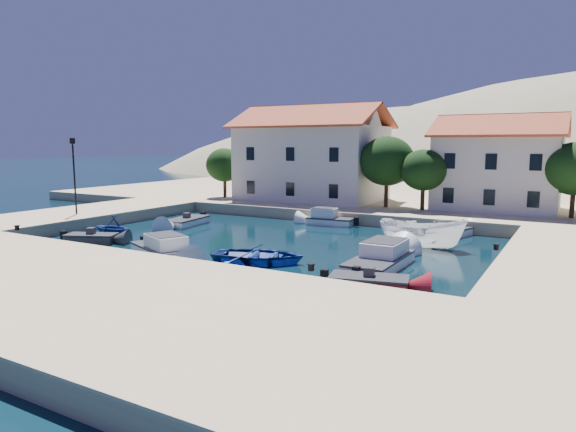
% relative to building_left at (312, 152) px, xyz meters
% --- Properties ---
extents(ground, '(400.00, 400.00, 0.00)m').
position_rel_building_left_xyz_m(ground, '(6.00, -28.00, -5.94)').
color(ground, black).
rests_on(ground, ground).
extents(quay_south, '(52.00, 12.00, 1.00)m').
position_rel_building_left_xyz_m(quay_south, '(6.00, -34.00, -5.44)').
color(quay_south, '#C9B289').
rests_on(quay_south, ground).
extents(quay_west, '(8.00, 20.00, 1.00)m').
position_rel_building_left_xyz_m(quay_west, '(-13.00, -18.00, -5.44)').
color(quay_west, '#C9B289').
rests_on(quay_west, ground).
extents(quay_north, '(80.00, 36.00, 1.00)m').
position_rel_building_left_xyz_m(quay_north, '(8.00, 10.00, -5.44)').
color(quay_north, '#C9B289').
rests_on(quay_north, ground).
extents(building_left, '(14.70, 9.45, 9.70)m').
position_rel_building_left_xyz_m(building_left, '(0.00, 0.00, 0.00)').
color(building_left, silver).
rests_on(building_left, quay_north).
extents(building_mid, '(10.50, 8.40, 8.30)m').
position_rel_building_left_xyz_m(building_mid, '(18.00, 1.00, -0.71)').
color(building_mid, silver).
rests_on(building_mid, quay_north).
extents(trees, '(37.30, 5.30, 6.45)m').
position_rel_building_left_xyz_m(trees, '(10.51, -2.54, -1.10)').
color(trees, '#382314').
rests_on(trees, quay_north).
extents(lamppost, '(0.35, 0.25, 6.22)m').
position_rel_building_left_xyz_m(lamppost, '(-11.50, -20.00, -1.18)').
color(lamppost, black).
rests_on(lamppost, quay_west).
extents(bollards, '(29.36, 9.56, 0.30)m').
position_rel_building_left_xyz_m(bollards, '(8.80, -24.13, -4.79)').
color(bollards, black).
rests_on(bollards, ground).
extents(motorboat_grey_sw, '(3.72, 2.76, 1.25)m').
position_rel_building_left_xyz_m(motorboat_grey_sw, '(-4.54, -24.27, -5.64)').
color(motorboat_grey_sw, '#323237').
rests_on(motorboat_grey_sw, ground).
extents(cabin_cruiser_south, '(5.45, 3.98, 1.60)m').
position_rel_building_left_xyz_m(cabin_cruiser_south, '(2.62, -24.98, -5.46)').
color(cabin_cruiser_south, white).
rests_on(cabin_cruiser_south, ground).
extents(rowboat_south, '(6.24, 5.28, 1.10)m').
position_rel_building_left_xyz_m(rowboat_south, '(8.70, -23.52, -5.94)').
color(rowboat_south, navy).
rests_on(rowboat_south, ground).
extents(motorboat_red_se, '(3.94, 2.45, 1.25)m').
position_rel_building_left_xyz_m(motorboat_red_se, '(16.16, -25.45, -5.64)').
color(motorboat_red_se, maroon).
rests_on(motorboat_red_se, ground).
extents(cabin_cruiser_east, '(2.33, 5.76, 1.60)m').
position_rel_building_left_xyz_m(cabin_cruiser_east, '(15.19, -21.29, -5.46)').
color(cabin_cruiser_east, white).
rests_on(cabin_cruiser_east, ground).
extents(boat_east, '(5.79, 2.62, 2.17)m').
position_rel_building_left_xyz_m(boat_east, '(15.69, -14.67, -5.94)').
color(boat_east, white).
rests_on(boat_east, ground).
extents(motorboat_white_ne, '(2.71, 3.95, 1.25)m').
position_rel_building_left_xyz_m(motorboat_white_ne, '(16.43, -9.61, -5.64)').
color(motorboat_white_ne, white).
rests_on(motorboat_white_ne, ground).
extents(rowboat_west, '(3.45, 2.98, 1.81)m').
position_rel_building_left_xyz_m(rowboat_west, '(-4.79, -22.18, -5.94)').
color(rowboat_west, navy).
rests_on(rowboat_west, ground).
extents(motorboat_white_west, '(2.56, 4.67, 1.25)m').
position_rel_building_left_xyz_m(motorboat_white_west, '(-3.95, -15.08, -5.64)').
color(motorboat_white_west, white).
rests_on(motorboat_white_west, ground).
extents(cabin_cruiser_north, '(3.99, 1.94, 1.60)m').
position_rel_building_left_xyz_m(cabin_cruiser_north, '(6.43, -9.00, -5.46)').
color(cabin_cruiser_north, white).
rests_on(cabin_cruiser_north, ground).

